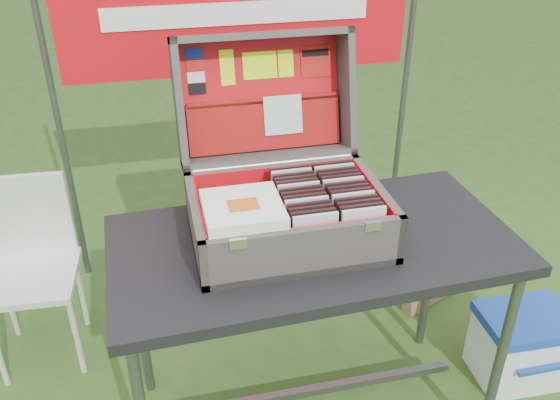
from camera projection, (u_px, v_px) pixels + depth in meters
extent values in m
cube|color=black|center=(313.00, 245.00, 1.94)|extent=(1.34, 0.70, 0.04)
cylinder|color=#59595B|center=(499.00, 364.00, 2.04)|extent=(0.04, 0.04, 0.78)
cylinder|color=#59595B|center=(140.00, 315.00, 2.26)|extent=(0.04, 0.04, 0.78)
cylinder|color=#59595B|center=(430.00, 272.00, 2.49)|extent=(0.04, 0.04, 0.78)
cube|color=#59595B|center=(308.00, 391.00, 2.28)|extent=(1.17, 0.03, 0.03)
cube|color=#595550|center=(288.00, 235.00, 1.93)|extent=(0.62, 0.44, 0.02)
cube|color=#595550|center=(306.00, 253.00, 1.72)|extent=(0.62, 0.02, 0.17)
cube|color=#595550|center=(274.00, 186.00, 2.07)|extent=(0.62, 0.02, 0.17)
cube|color=#595550|center=(196.00, 228.00, 1.84)|extent=(0.02, 0.44, 0.17)
cube|color=#595550|center=(375.00, 206.00, 1.95)|extent=(0.02, 0.44, 0.17)
cube|color=red|center=(288.00, 231.00, 1.92)|extent=(0.57, 0.39, 0.01)
cube|color=silver|center=(238.00, 244.00, 1.63)|extent=(0.05, 0.01, 0.03)
cube|color=silver|center=(373.00, 226.00, 1.71)|extent=(0.05, 0.01, 0.03)
cylinder|color=silver|center=(273.00, 163.00, 2.04)|extent=(0.55, 0.02, 0.02)
cube|color=#595550|center=(261.00, 95.00, 2.12)|extent=(0.62, 0.14, 0.43)
cube|color=#595550|center=(261.00, 35.00, 2.00)|extent=(0.62, 0.17, 0.07)
cube|color=#595550|center=(268.00, 156.00, 2.11)|extent=(0.62, 0.17, 0.07)
cube|color=#595550|center=(179.00, 104.00, 2.00)|extent=(0.02, 0.27, 0.47)
cube|color=#595550|center=(346.00, 90.00, 2.12)|extent=(0.02, 0.27, 0.47)
cube|color=red|center=(262.00, 96.00, 2.11)|extent=(0.56, 0.10, 0.38)
cube|color=red|center=(304.00, 247.00, 1.73)|extent=(0.57, 0.01, 0.14)
cube|color=red|center=(275.00, 185.00, 2.05)|extent=(0.57, 0.01, 0.14)
cube|color=red|center=(200.00, 224.00, 1.83)|extent=(0.01, 0.39, 0.14)
cube|color=red|center=(371.00, 203.00, 1.94)|extent=(0.01, 0.39, 0.14)
cube|color=maroon|center=(264.00, 125.00, 2.12)|extent=(0.55, 0.08, 0.18)
cube|color=maroon|center=(263.00, 100.00, 2.09)|extent=(0.54, 0.02, 0.02)
cube|color=silver|center=(283.00, 115.00, 2.11)|extent=(0.14, 0.04, 0.14)
cube|color=#1933B2|center=(194.00, 53.00, 2.02)|extent=(0.06, 0.01, 0.04)
cube|color=#B11811|center=(195.00, 65.00, 2.03)|extent=(0.06, 0.01, 0.04)
cube|color=white|center=(196.00, 77.00, 2.04)|extent=(0.06, 0.01, 0.04)
cube|color=black|center=(197.00, 89.00, 2.05)|extent=(0.06, 0.01, 0.04)
cube|color=#DDFE0C|center=(227.00, 68.00, 2.05)|extent=(0.05, 0.03, 0.12)
cube|color=#DDFE0C|center=(260.00, 65.00, 2.08)|extent=(0.12, 0.03, 0.09)
cube|color=#DDFE0C|center=(286.00, 64.00, 2.09)|extent=(0.06, 0.03, 0.09)
cube|color=#B11811|center=(316.00, 61.00, 2.12)|extent=(0.11, 0.03, 0.11)
cube|color=black|center=(315.00, 53.00, 2.11)|extent=(0.10, 0.01, 0.02)
cube|color=silver|center=(315.00, 237.00, 1.75)|extent=(0.14, 0.01, 0.16)
cube|color=black|center=(313.00, 233.00, 1.77)|extent=(0.14, 0.01, 0.16)
cube|color=black|center=(311.00, 229.00, 1.79)|extent=(0.14, 0.01, 0.16)
cube|color=black|center=(308.00, 224.00, 1.81)|extent=(0.14, 0.01, 0.16)
cube|color=silver|center=(306.00, 220.00, 1.83)|extent=(0.14, 0.01, 0.16)
cube|color=black|center=(304.00, 216.00, 1.85)|extent=(0.14, 0.01, 0.16)
cube|color=black|center=(302.00, 212.00, 1.87)|extent=(0.14, 0.01, 0.16)
cube|color=black|center=(300.00, 208.00, 1.89)|extent=(0.14, 0.01, 0.16)
cube|color=silver|center=(298.00, 205.00, 1.91)|extent=(0.14, 0.01, 0.16)
cube|color=black|center=(296.00, 201.00, 1.93)|extent=(0.14, 0.01, 0.16)
cube|color=black|center=(295.00, 197.00, 1.95)|extent=(0.14, 0.01, 0.16)
cube|color=black|center=(293.00, 194.00, 1.97)|extent=(0.14, 0.01, 0.16)
cube|color=silver|center=(291.00, 190.00, 1.99)|extent=(0.14, 0.01, 0.16)
cube|color=black|center=(289.00, 187.00, 2.01)|extent=(0.14, 0.01, 0.16)
cube|color=silver|center=(363.00, 231.00, 1.78)|extent=(0.14, 0.01, 0.16)
cube|color=black|center=(360.00, 227.00, 1.80)|extent=(0.14, 0.01, 0.16)
cube|color=black|center=(357.00, 223.00, 1.82)|extent=(0.14, 0.01, 0.16)
cube|color=black|center=(355.00, 219.00, 1.84)|extent=(0.14, 0.01, 0.16)
cube|color=silver|center=(352.00, 215.00, 1.86)|extent=(0.14, 0.01, 0.16)
cube|color=black|center=(349.00, 211.00, 1.88)|extent=(0.14, 0.01, 0.16)
cube|color=black|center=(347.00, 207.00, 1.90)|extent=(0.14, 0.01, 0.16)
cube|color=black|center=(345.00, 203.00, 1.92)|extent=(0.14, 0.01, 0.16)
cube|color=silver|center=(342.00, 199.00, 1.94)|extent=(0.14, 0.01, 0.16)
cube|color=black|center=(340.00, 196.00, 1.96)|extent=(0.14, 0.01, 0.16)
cube|color=black|center=(338.00, 192.00, 1.98)|extent=(0.14, 0.01, 0.16)
cube|color=black|center=(335.00, 189.00, 2.00)|extent=(0.14, 0.01, 0.16)
cube|color=silver|center=(333.00, 186.00, 2.02)|extent=(0.14, 0.01, 0.16)
cube|color=black|center=(331.00, 182.00, 2.04)|extent=(0.14, 0.01, 0.16)
cube|color=white|center=(243.00, 213.00, 1.75)|extent=(0.23, 0.23, 0.00)
cube|color=white|center=(243.00, 211.00, 1.75)|extent=(0.23, 0.23, 0.00)
cube|color=white|center=(243.00, 210.00, 1.75)|extent=(0.23, 0.23, 0.00)
cube|color=white|center=(243.00, 209.00, 1.74)|extent=(0.23, 0.23, 0.00)
cube|color=white|center=(243.00, 207.00, 1.74)|extent=(0.23, 0.23, 0.00)
cube|color=white|center=(243.00, 206.00, 1.74)|extent=(0.23, 0.23, 0.00)
cube|color=white|center=(243.00, 204.00, 1.74)|extent=(0.23, 0.23, 0.00)
cube|color=#D85919|center=(243.00, 205.00, 1.73)|extent=(0.09, 0.07, 0.00)
cube|color=white|center=(520.00, 349.00, 2.45)|extent=(0.35, 0.27, 0.28)
cube|color=#18419F|center=(528.00, 320.00, 2.37)|extent=(0.37, 0.29, 0.04)
cube|color=#18419F|center=(543.00, 369.00, 2.31)|extent=(0.22, 0.02, 0.02)
cube|color=silver|center=(31.00, 279.00, 2.43)|extent=(0.38, 0.38, 0.03)
cube|color=silver|center=(26.00, 216.00, 2.47)|extent=(0.36, 0.05, 0.38)
cylinder|color=silver|center=(76.00, 335.00, 2.43)|extent=(0.02, 0.02, 0.41)
cylinder|color=silver|center=(8.00, 299.00, 2.63)|extent=(0.02, 0.02, 0.41)
cylinder|color=silver|center=(80.00, 289.00, 2.69)|extent=(0.02, 0.02, 0.41)
cylinder|color=silver|center=(65.00, 214.00, 2.50)|extent=(0.02, 0.02, 0.38)
cube|color=#9C7749|center=(434.00, 264.00, 2.86)|extent=(0.39, 0.25, 0.41)
cylinder|color=#59595B|center=(58.00, 122.00, 2.71)|extent=(0.03, 0.03, 1.70)
cylinder|color=#59595B|center=(404.00, 93.00, 3.05)|extent=(0.03, 0.03, 1.70)
cube|color=red|center=(238.00, 13.00, 2.64)|extent=(1.60, 0.02, 0.55)
cube|color=white|center=(239.00, 13.00, 2.63)|extent=(1.20, 0.00, 0.10)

